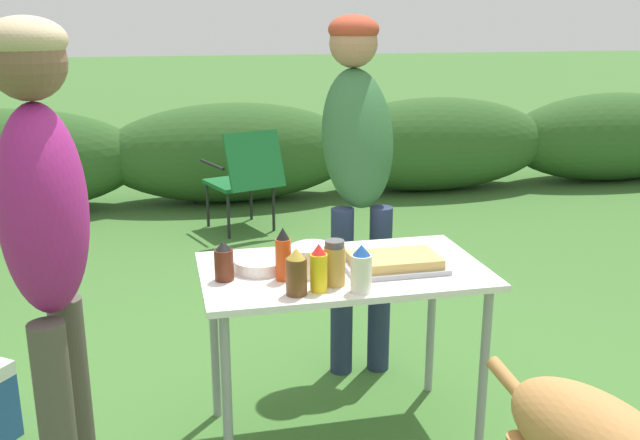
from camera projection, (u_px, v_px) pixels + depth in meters
The scene contains 16 objects.
ground_plane at pixel (341, 435), 2.97m from camera, with size 60.00×60.00×0.00m, color #3D6B2D.
shrub_hedge at pixel (233, 152), 6.63m from camera, with size 14.40×0.90×0.92m.
folding_table at pixel (343, 286), 2.79m from camera, with size 1.10×0.64×0.74m.
food_tray at pixel (394, 263), 2.75m from camera, with size 0.38×0.24×0.06m.
plate_stack at pixel (260, 264), 2.74m from camera, with size 0.20×0.20×0.05m, color white.
mixing_bowl at pixel (313, 252), 2.82m from camera, with size 0.22×0.22×0.09m, color silver.
paper_cup_stack at pixel (305, 263), 2.66m from camera, with size 0.08×0.08×0.11m, color white.
hot_sauce_bottle at pixel (283, 255), 2.62m from camera, with size 0.06×0.06×0.20m.
mustard_bottle at pixel (319, 269), 2.52m from camera, with size 0.06×0.06×0.18m.
spice_jar at pixel (334, 263), 2.58m from camera, with size 0.08×0.08×0.17m.
mayo_bottle at pixel (360, 270), 2.51m from camera, with size 0.08×0.08×0.17m.
bbq_sauce_bottle at pixel (224, 262), 2.63m from camera, with size 0.07×0.07×0.15m.
beer_bottle at pixel (296, 273), 2.48m from camera, with size 0.07×0.07×0.17m.
standing_person_in_navy_coat at pixel (357, 148), 3.35m from camera, with size 0.37×0.50×1.69m.
standing_person_in_gray_fleece at pixel (46, 232), 2.14m from camera, with size 0.31×0.39×1.69m.
camp_chair_green_behind_table at pixel (245, 175), 5.64m from camera, with size 0.63×0.71×0.83m.
Camera 1 is at (-0.67, -2.53, 1.68)m, focal length 40.00 mm.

